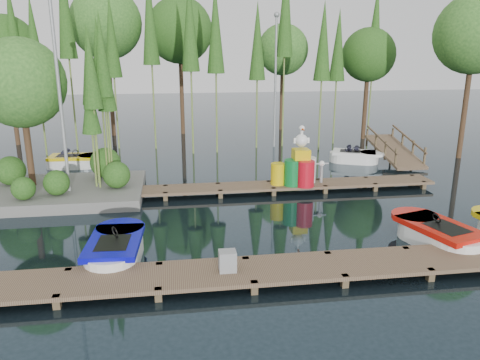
{
  "coord_description": "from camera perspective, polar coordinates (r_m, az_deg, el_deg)",
  "views": [
    {
      "loc": [
        -1.71,
        -14.53,
        5.39
      ],
      "look_at": [
        0.5,
        0.5,
        1.1
      ],
      "focal_mm": 35.0,
      "sensor_mm": 36.0,
      "label": 1
    }
  ],
  "objects": [
    {
      "name": "far_dock",
      "position": [
        18.0,
        0.65,
        -0.89
      ],
      "size": [
        15.0,
        1.2,
        0.5
      ],
      "color": "brown",
      "rests_on": "ground"
    },
    {
      "name": "boat_yellow_far",
      "position": [
        23.28,
        -19.59,
        2.17
      ],
      "size": [
        2.75,
        1.34,
        1.35
      ],
      "rotation": [
        0.0,
        0.0,
        -0.39
      ],
      "color": "white",
      "rests_on": "ground"
    },
    {
      "name": "lamp_island",
      "position": [
        17.49,
        -21.27,
        11.02
      ],
      "size": [
        0.3,
        0.3,
        7.25
      ],
      "color": "gray",
      "rests_on": "ground"
    },
    {
      "name": "island",
      "position": [
        18.54,
        -22.85,
        7.71
      ],
      "size": [
        6.2,
        4.2,
        6.75
      ],
      "color": "slate",
      "rests_on": "ground"
    },
    {
      "name": "boat_white_far",
      "position": [
        23.56,
        13.83,
        2.77
      ],
      "size": [
        2.87,
        2.12,
        1.24
      ],
      "rotation": [
        0.0,
        0.0,
        0.29
      ],
      "color": "white",
      "rests_on": "ground"
    },
    {
      "name": "utility_cabinet",
      "position": [
        11.2,
        -1.54,
        -9.84
      ],
      "size": [
        0.41,
        0.35,
        0.5
      ],
      "primitive_type": "cube",
      "color": "gray",
      "rests_on": "near_dock"
    },
    {
      "name": "lamp_rear",
      "position": [
        26.19,
        4.36,
        13.25
      ],
      "size": [
        0.3,
        0.3,
        7.25
      ],
      "color": "gray",
      "rests_on": "ground"
    },
    {
      "name": "near_dock",
      "position": [
        11.41,
        1.18,
        -11.1
      ],
      "size": [
        18.0,
        1.5,
        0.5
      ],
      "color": "brown",
      "rests_on": "ground"
    },
    {
      "name": "yellow_barrel",
      "position": [
        18.11,
        4.65,
        0.75
      ],
      "size": [
        0.56,
        0.56,
        0.83
      ],
      "primitive_type": "cylinder",
      "color": "#DEBC0B",
      "rests_on": "far_dock"
    },
    {
      "name": "seagull_post",
      "position": [
        18.52,
        9.94,
        1.47
      ],
      "size": [
        0.55,
        0.3,
        0.87
      ],
      "color": "gray",
      "rests_on": "far_dock"
    },
    {
      "name": "ground_plane",
      "position": [
        15.59,
        -1.56,
        -4.46
      ],
      "size": [
        90.0,
        90.0,
        0.0
      ],
      "primitive_type": "plane",
      "color": "#1B2932"
    },
    {
      "name": "ramp",
      "position": [
        24.09,
        18.27,
        3.46
      ],
      "size": [
        1.5,
        3.94,
        1.49
      ],
      "color": "brown",
      "rests_on": "ground"
    },
    {
      "name": "boat_red",
      "position": [
        14.44,
        22.93,
        -6.23
      ],
      "size": [
        2.1,
        3.23,
        1.0
      ],
      "rotation": [
        0.0,
        0.0,
        0.28
      ],
      "color": "white",
      "rests_on": "ground"
    },
    {
      "name": "tree_screen",
      "position": [
        25.14,
        -9.53,
        17.21
      ],
      "size": [
        34.42,
        18.53,
        10.31
      ],
      "color": "#452E1D",
      "rests_on": "ground"
    },
    {
      "name": "boat_blue",
      "position": [
        12.82,
        -14.92,
        -8.26
      ],
      "size": [
        1.48,
        2.99,
        0.98
      ],
      "rotation": [
        0.0,
        0.0,
        -0.06
      ],
      "color": "white",
      "rests_on": "ground"
    },
    {
      "name": "drum_cluster",
      "position": [
        18.11,
        7.53,
        1.52
      ],
      "size": [
        1.33,
        1.22,
        2.3
      ],
      "color": "#0C6C2B",
      "rests_on": "far_dock"
    }
  ]
}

